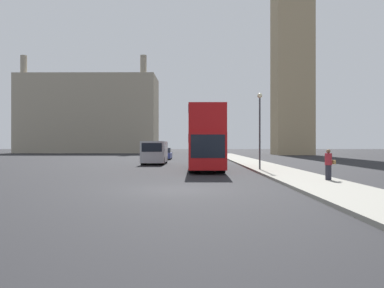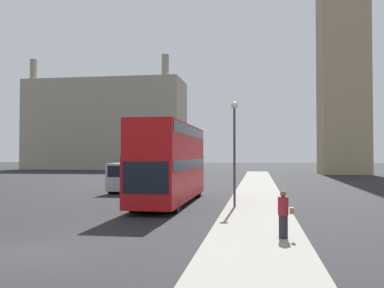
{
  "view_description": "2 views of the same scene",
  "coord_description": "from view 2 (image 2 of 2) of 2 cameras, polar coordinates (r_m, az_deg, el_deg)",
  "views": [
    {
      "loc": [
        0.8,
        -15.9,
        1.92
      ],
      "look_at": [
        0.59,
        15.01,
        1.98
      ],
      "focal_mm": 35.0,
      "sensor_mm": 36.0,
      "label": 1
    },
    {
      "loc": [
        6.7,
        -11.39,
        2.85
      ],
      "look_at": [
        1.45,
        22.65,
        3.75
      ],
      "focal_mm": 40.0,
      "sensor_mm": 36.0,
      "label": 2
    }
  ],
  "objects": [
    {
      "name": "parked_sedan",
      "position": [
        45.31,
        -3.81,
        -4.24
      ],
      "size": [
        1.85,
        4.48,
        1.5
      ],
      "color": "navy",
      "rests_on": "ground_plane"
    },
    {
      "name": "red_double_decker_bus",
      "position": [
        25.13,
        -2.85,
        -2.15
      ],
      "size": [
        2.48,
        11.44,
        4.61
      ],
      "color": "#B71114",
      "rests_on": "ground_plane"
    },
    {
      "name": "sidewalk_strip",
      "position": [
        11.72,
        8.54,
        -15.17
      ],
      "size": [
        3.29,
        120.0,
        0.15
      ],
      "color": "gray",
      "rests_on": "ground_plane"
    },
    {
      "name": "street_lamp",
      "position": [
        22.42,
        5.68,
        0.87
      ],
      "size": [
        0.36,
        0.36,
        5.48
      ],
      "color": "#38383D",
      "rests_on": "sidewalk_strip"
    },
    {
      "name": "building_block_distant",
      "position": [
        89.88,
        -11.33,
        2.49
      ],
      "size": [
        31.7,
        11.88,
        21.98
      ],
      "color": "#9E937F",
      "rests_on": "ground_plane"
    },
    {
      "name": "white_van",
      "position": [
        33.54,
        -8.26,
        -4.28
      ],
      "size": [
        2.22,
        5.16,
        2.24
      ],
      "color": "#B2B7BC",
      "rests_on": "ground_plane"
    },
    {
      "name": "ground_plane",
      "position": [
        13.52,
        -21.84,
        -13.56
      ],
      "size": [
        300.0,
        300.0,
        0.0
      ],
      "primitive_type": "plane",
      "color": "black"
    },
    {
      "name": "pedestrian",
      "position": [
        14.4,
        12.11,
        -9.16
      ],
      "size": [
        0.5,
        0.34,
        1.54
      ],
      "color": "#23232D",
      "rests_on": "sidewalk_strip"
    }
  ]
}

